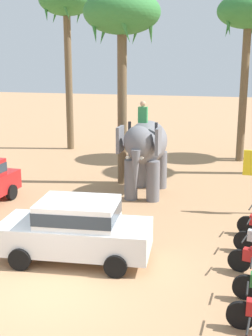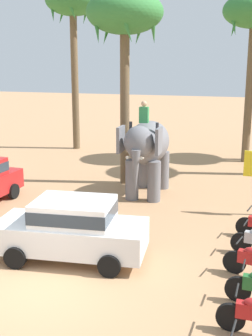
{
  "view_description": "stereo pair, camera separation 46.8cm",
  "coord_description": "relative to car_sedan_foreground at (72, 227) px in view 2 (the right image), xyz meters",
  "views": [
    {
      "loc": [
        4.41,
        -8.67,
        5.34
      ],
      "look_at": [
        0.27,
        5.99,
        1.6
      ],
      "focal_mm": 46.79,
      "sensor_mm": 36.0,
      "label": 1
    },
    {
      "loc": [
        4.86,
        -8.54,
        5.34
      ],
      "look_at": [
        0.27,
        5.99,
        1.6
      ],
      "focal_mm": 46.79,
      "sensor_mm": 36.0,
      "label": 2
    }
  ],
  "objects": [
    {
      "name": "ground_plane",
      "position": [
        -0.07,
        -1.71,
        -0.93
      ],
      "size": [
        120.0,
        120.0,
        0.0
      ],
      "primitive_type": "plane",
      "color": "tan"
    },
    {
      "name": "car_sedan_foreground",
      "position": [
        0.0,
        0.0,
        0.0
      ],
      "size": [
        4.27,
        2.23,
        1.7
      ],
      "color": "white",
      "rests_on": "ground"
    },
    {
      "name": "elephant_with_mahout",
      "position": [
        0.43,
        6.31,
        1.06
      ],
      "size": [
        1.71,
        3.89,
        3.88
      ],
      "color": "slate",
      "rests_on": "ground"
    },
    {
      "name": "palm_tree_near_hut",
      "position": [
        -6.27,
        14.49,
        7.48
      ],
      "size": [
        3.2,
        3.2,
        9.66
      ],
      "color": "brown",
      "rests_on": "ground"
    },
    {
      "name": "palm_tree_far_back",
      "position": [
        -0.98,
        7.81,
        6.11
      ],
      "size": [
        3.2,
        3.2,
        8.18
      ],
      "color": "brown",
      "rests_on": "ground"
    }
  ]
}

